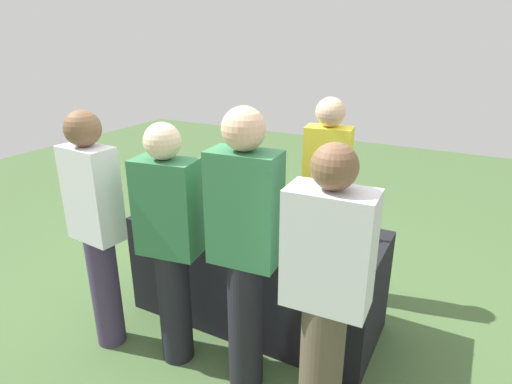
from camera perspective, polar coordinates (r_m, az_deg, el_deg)
ground_plane at (r=3.45m, az=-0.00°, el=-16.11°), size 12.00×12.00×0.00m
tasting_table at (r=3.24m, az=-0.00°, el=-10.61°), size 1.81×0.72×0.77m
wine_bottle_0 at (r=3.50m, az=-9.02°, el=0.59°), size 0.07×0.07×0.32m
wine_bottle_1 at (r=3.24m, az=-4.64°, el=-0.80°), size 0.08×0.08×0.31m
wine_bottle_2 at (r=3.16m, az=-0.04°, el=-1.30°), size 0.07×0.07×0.30m
wine_bottle_3 at (r=3.05m, az=5.65°, el=-2.20°), size 0.07×0.07×0.31m
wine_bottle_4 at (r=2.97m, az=7.51°, el=-3.13°), size 0.07×0.07×0.29m
wine_bottle_5 at (r=2.88m, az=10.31°, el=-4.04°), size 0.08×0.08×0.30m
wine_bottle_6 at (r=2.90m, az=12.27°, el=-3.70°), size 0.08×0.08×0.34m
wine_glass_0 at (r=3.25m, az=-9.42°, el=-1.17°), size 0.07×0.07×0.14m
wine_glass_1 at (r=2.87m, az=3.60°, el=-3.91°), size 0.07×0.07×0.15m
wine_glass_2 at (r=2.76m, az=10.41°, el=-5.45°), size 0.07×0.07×0.13m
ice_bucket at (r=3.35m, az=-8.53°, el=-0.34°), size 0.19×0.19×0.22m
server_pouring at (r=3.37m, az=9.26°, el=0.09°), size 0.37×0.24×1.63m
guest_0 at (r=2.93m, az=-20.50°, el=-4.03°), size 0.37×0.22×1.64m
guest_1 at (r=2.68m, az=-11.38°, el=-6.33°), size 0.40×0.26×1.59m
guest_2 at (r=2.40m, az=-1.49°, el=-7.20°), size 0.40×0.24×1.72m
guest_3 at (r=2.18m, az=9.32°, el=-12.89°), size 0.43×0.25×1.61m
menu_board at (r=4.23m, az=0.03°, el=-2.45°), size 0.53×0.09×0.83m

